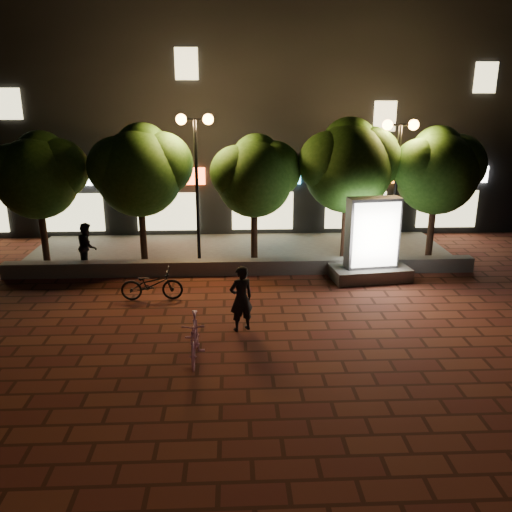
{
  "coord_description": "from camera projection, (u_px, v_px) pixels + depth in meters",
  "views": [
    {
      "loc": [
        -0.27,
        -13.12,
        6.0
      ],
      "look_at": [
        0.39,
        1.5,
        1.42
      ],
      "focal_mm": 37.16,
      "sensor_mm": 36.0,
      "label": 1
    }
  ],
  "objects": [
    {
      "name": "street_lamp_right",
      "position": [
        398.0,
        154.0,
        18.35
      ],
      "size": [
        1.26,
        0.36,
        4.98
      ],
      "color": "black",
      "rests_on": "sidewalk"
    },
    {
      "name": "rider",
      "position": [
        241.0,
        298.0,
        13.64
      ],
      "size": [
        0.76,
        0.64,
        1.76
      ],
      "primitive_type": "imported",
      "rotation": [
        0.0,
        0.0,
        3.55
      ],
      "color": "black",
      "rests_on": "ground"
    },
    {
      "name": "tree_left",
      "position": [
        141.0,
        168.0,
        18.35
      ],
      "size": [
        3.6,
        3.0,
        4.89
      ],
      "color": "black",
      "rests_on": "sidewalk"
    },
    {
      "name": "scooter_parked",
      "position": [
        152.0,
        284.0,
        15.76
      ],
      "size": [
        1.85,
        0.69,
        0.97
      ],
      "primitive_type": "imported",
      "rotation": [
        0.0,
        0.0,
        1.6
      ],
      "color": "black",
      "rests_on": "ground"
    },
    {
      "name": "ground",
      "position": [
        244.0,
        323.0,
        14.32
      ],
      "size": [
        80.0,
        80.0,
        0.0
      ],
      "primitive_type": "plane",
      "color": "#5E2B1D",
      "rests_on": "ground"
    },
    {
      "name": "ad_kiosk",
      "position": [
        371.0,
        247.0,
        17.32
      ],
      "size": [
        2.68,
        1.58,
        2.75
      ],
      "color": "slate",
      "rests_on": "ground"
    },
    {
      "name": "tree_far_right",
      "position": [
        438.0,
        168.0,
        18.82
      ],
      "size": [
        3.48,
        2.9,
        4.76
      ],
      "color": "black",
      "rests_on": "sidewalk"
    },
    {
      "name": "tree_mid",
      "position": [
        256.0,
        173.0,
        18.59
      ],
      "size": [
        3.24,
        2.7,
        4.5
      ],
      "color": "black",
      "rests_on": "sidewalk"
    },
    {
      "name": "tree_right",
      "position": [
        349.0,
        163.0,
        18.62
      ],
      "size": [
        3.72,
        3.1,
        5.07
      ],
      "color": "black",
      "rests_on": "sidewalk"
    },
    {
      "name": "building_block",
      "position": [
        237.0,
        113.0,
        25.21
      ],
      "size": [
        28.0,
        8.12,
        11.3
      ],
      "color": "black",
      "rests_on": "ground"
    },
    {
      "name": "scooter_pink",
      "position": [
        194.0,
        338.0,
        12.23
      ],
      "size": [
        0.52,
        1.8,
        1.08
      ],
      "primitive_type": "imported",
      "rotation": [
        0.0,
        0.0,
        0.01
      ],
      "color": "#C079A7",
      "rests_on": "ground"
    },
    {
      "name": "tree_far_left",
      "position": [
        39.0,
        173.0,
        18.24
      ],
      "size": [
        3.36,
        2.8,
        4.63
      ],
      "color": "black",
      "rests_on": "sidewalk"
    },
    {
      "name": "sidewalk",
      "position": [
        240.0,
        252.0,
        20.5
      ],
      "size": [
        16.0,
        5.0,
        0.08
      ],
      "primitive_type": "cube",
      "color": "slate",
      "rests_on": "ground"
    },
    {
      "name": "retaining_wall",
      "position": [
        241.0,
        267.0,
        18.06
      ],
      "size": [
        16.0,
        0.45,
        0.5
      ],
      "primitive_type": "cube",
      "color": "slate",
      "rests_on": "ground"
    },
    {
      "name": "street_lamp_left",
      "position": [
        196.0,
        151.0,
        18.01
      ],
      "size": [
        1.26,
        0.36,
        5.18
      ],
      "color": "black",
      "rests_on": "sidewalk"
    },
    {
      "name": "pedestrian",
      "position": [
        87.0,
        246.0,
        18.11
      ],
      "size": [
        0.75,
        0.9,
        1.65
      ],
      "primitive_type": "imported",
      "rotation": [
        0.0,
        0.0,
        1.74
      ],
      "color": "black",
      "rests_on": "sidewalk"
    }
  ]
}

